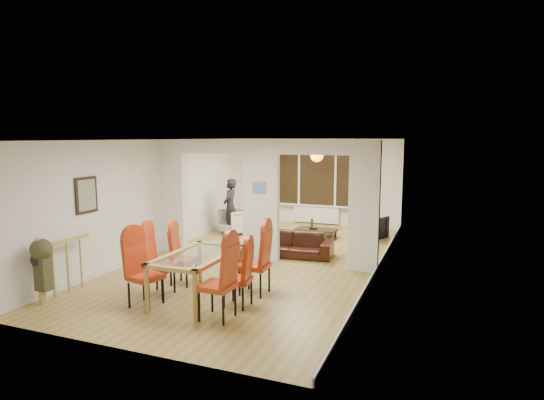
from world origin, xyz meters
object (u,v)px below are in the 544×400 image
Objects in this scene: dining_chair_ra at (217,280)px; dining_chair_rc at (254,261)px; dining_table at (198,277)px; armchair at (235,221)px; television at (375,229)px; dining_chair_la at (145,271)px; dining_chair_lb at (159,263)px; dining_chair_lc at (183,257)px; person at (230,206)px; bottle at (312,223)px; dining_chair_rb at (238,275)px; coffee_table at (316,233)px; bowl at (313,228)px; sofa at (292,244)px.

dining_chair_ra reaches higher than dining_chair_rc.
dining_table is 2.19× the size of armchair.
television is at bearing 40.16° from armchair.
dining_table is 0.84m from dining_chair_la.
dining_chair_lc is at bearing 73.22° from dining_chair_lb.
dining_chair_lb is at bearing 5.50° from person.
bottle is (0.40, 5.23, -0.01)m from dining_table.
dining_chair_rb is at bearing 0.63° from dining_table.
dining_chair_rb is 3.75× the size of bottle.
dining_chair_lb reaches higher than coffee_table.
dining_chair_lb is 5.29m from bowl.
dining_chair_lc is (-0.66, 0.62, 0.12)m from dining_table.
dining_chair_lc is at bearing 8.34° from person.
person reaches higher than armchair.
dining_chair_la is 5.51m from armchair.
television is (3.71, 0.65, -0.06)m from armchair.
dining_chair_rc is 4.53m from bowl.
dining_chair_rc is at bearing 80.16° from dining_chair_rb.
dining_chair_rb is at bearing -87.89° from coffee_table.
coffee_table is at bearing 53.80° from bowl.
coffee_table is at bearing 83.99° from dining_chair_rb.
television is 1.64m from bottle.
dining_chair_la reaches higher than bottle.
bottle reaches higher than coffee_table.
dining_chair_rb is 5.45m from person.
dining_chair_rb reaches higher than armchair.
sofa reaches higher than bowl.
dining_chair_lb reaches higher than dining_chair_lc.
person is at bearing 110.61° from dining_table.
dining_chair_lc is at bearing -104.04° from bowl.
bottle is (1.15, 5.23, -0.17)m from dining_chair_lb.
person reaches higher than bowl.
dining_chair_la is at bearing -100.30° from bottle.
person is (-1.18, 5.34, 0.20)m from dining_chair_la.
sofa is at bearing 170.41° from television.
dining_chair_rc is 0.63× the size of sofa.
dining_chair_la is 0.52m from dining_chair_lb.
dining_chair_la is at bearing -143.49° from dining_chair_rc.
person is 6.60× the size of bowl.
dining_chair_la is at bearing -141.43° from dining_table.
dining_chair_lb is 0.95× the size of dining_chair_rc.
sofa is at bearing -86.76° from bottle.
coffee_table is at bearing -2.38° from bottle.
dining_chair_lb is 1.61m from dining_chair_rc.
dining_chair_lb is (-0.11, 0.50, -0.01)m from dining_chair_la.
dining_table reaches higher than television.
dining_chair_la is 1.48× the size of armchair.
sofa is 2.41× the size of armchair.
armchair is 0.77× the size of television.
sofa is 1.92m from bowl.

